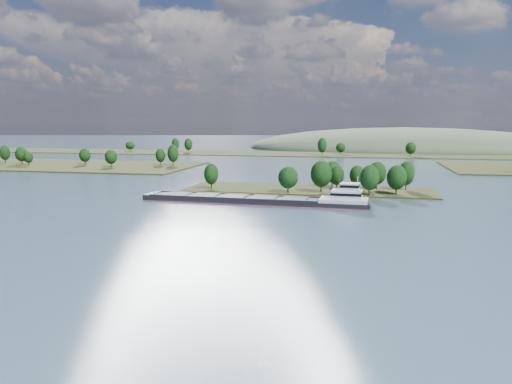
# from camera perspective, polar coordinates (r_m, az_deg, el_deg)

# --- Properties ---
(ground) EXTENTS (1800.00, 1800.00, 0.00)m
(ground) POSITION_cam_1_polar(r_m,az_deg,el_deg) (145.70, 3.32, -3.01)
(ground) COLOR #3D5869
(ground) RESTS_ON ground
(tree_island) EXTENTS (100.00, 30.91, 13.66)m
(tree_island) POSITION_cam_1_polar(r_m,az_deg,el_deg) (201.73, 8.14, 1.18)
(tree_island) COLOR #292F15
(tree_island) RESTS_ON ground
(back_shoreline) EXTENTS (900.00, 60.00, 15.69)m
(back_shoreline) POSITION_cam_1_polar(r_m,az_deg,el_deg) (422.11, 10.60, 4.25)
(back_shoreline) COLOR #292F15
(back_shoreline) RESTS_ON ground
(hill_west) EXTENTS (320.00, 160.00, 44.00)m
(hill_west) POSITION_cam_1_polar(r_m,az_deg,el_deg) (523.28, 16.60, 4.69)
(hill_west) COLOR #475A3E
(hill_west) RESTS_ON ground
(cargo_barge) EXTENTS (80.29, 13.34, 10.81)m
(cargo_barge) POSITION_cam_1_polar(r_m,az_deg,el_deg) (171.54, 1.53, -0.85)
(cargo_barge) COLOR black
(cargo_barge) RESTS_ON ground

